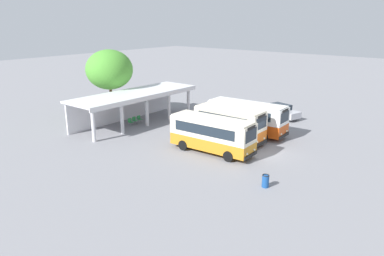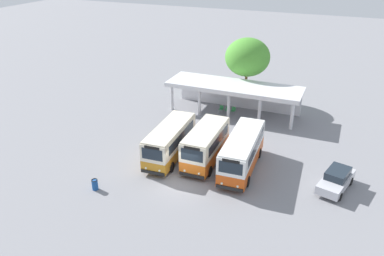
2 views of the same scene
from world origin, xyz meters
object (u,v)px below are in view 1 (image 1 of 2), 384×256
Objects in this scene: parked_car_flank at (281,111)px; waiting_chair_second_from_end at (135,120)px; city_bus_middle_cream at (247,117)px; waiting_chair_end_by_column at (130,121)px; city_bus_second_in_row at (230,123)px; waiting_chair_middle_seat at (139,119)px; city_bus_nearest_orange at (212,133)px; litter_bin_apron at (265,181)px.

parked_car_flank is 16.70m from waiting_chair_second_from_end.
city_bus_middle_cream is 9.40× the size of waiting_chair_end_by_column.
waiting_chair_middle_seat is (-0.88, 11.21, -1.27)m from city_bus_second_in_row.
parked_car_flank is 5.34× the size of waiting_chair_end_by_column.
city_bus_nearest_orange is 8.83× the size of waiting_chair_middle_seat.
city_bus_nearest_orange reaches higher than waiting_chair_second_from_end.
waiting_chair_middle_seat is at bearing 4.62° from waiting_chair_end_by_column.
waiting_chair_end_by_column and waiting_chair_middle_seat have the same top height.
waiting_chair_end_by_column is 1.42m from waiting_chair_middle_seat.
waiting_chair_second_from_end is (0.71, 0.10, 0.00)m from waiting_chair_end_by_column.
waiting_chair_end_by_column is 0.72m from waiting_chair_second_from_end.
waiting_chair_end_by_column is 18.89m from litter_bin_apron.
city_bus_nearest_orange is at bearing -173.01° from city_bus_second_in_row.
city_bus_nearest_orange is 8.83× the size of waiting_chair_end_by_column.
waiting_chair_end_by_column is at bearing 77.12° from litter_bin_apron.
waiting_chair_second_from_end is at bearing 75.12° from litter_bin_apron.
waiting_chair_second_from_end is 19.15m from litter_bin_apron.
city_bus_nearest_orange is at bearing -177.70° from parked_car_flank.
city_bus_nearest_orange reaches higher than waiting_chair_end_by_column.
city_bus_middle_cream reaches higher than waiting_chair_end_by_column.
city_bus_middle_cream is 12.36m from waiting_chair_end_by_column.
parked_car_flank reaches higher than waiting_chair_end_by_column.
parked_car_flank is 5.34× the size of waiting_chair_middle_seat.
waiting_chair_second_from_end is at bearing 138.70° from parked_car_flank.
waiting_chair_second_from_end is 0.71m from waiting_chair_middle_seat.
city_bus_nearest_orange is 14.26m from parked_car_flank.
waiting_chair_end_by_column and waiting_chair_second_from_end have the same top height.
city_bus_middle_cream is 8.98× the size of litter_bin_apron.
city_bus_middle_cream is 12.35m from litter_bin_apron.
city_bus_second_in_row is 7.74× the size of waiting_chair_second_from_end.
waiting_chair_middle_seat is (0.71, 0.01, 0.00)m from waiting_chair_second_from_end.
city_bus_second_in_row is 7.40× the size of litter_bin_apron.
waiting_chair_middle_seat is (-4.14, 11.09, -1.23)m from city_bus_middle_cream.
city_bus_second_in_row is at bearing 48.34° from litter_bin_apron.
waiting_chair_end_by_column is (-13.26, 10.92, -0.31)m from parked_car_flank.
parked_car_flank is 19.01m from litter_bin_apron.
parked_car_flank is at bearing 23.21° from litter_bin_apron.
waiting_chair_second_from_end is 1.00× the size of waiting_chair_middle_seat.
city_bus_middle_cream reaches higher than litter_bin_apron.
city_bus_second_in_row reaches higher than waiting_chair_second_from_end.
city_bus_second_in_row is at bearing -81.91° from waiting_chair_second_from_end.
city_bus_middle_cream reaches higher than city_bus_nearest_orange.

